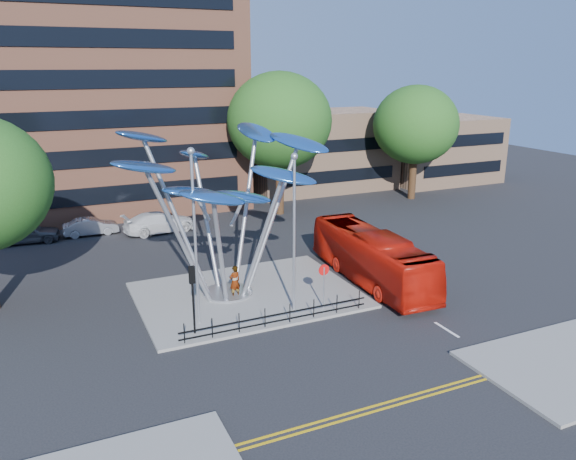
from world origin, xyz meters
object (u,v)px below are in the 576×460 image
pedestrian (235,281)px  parked_car_right (159,222)px  red_bus (372,257)px  street_lamp_right (294,219)px  tree_right (279,121)px  no_entry_sign_island (324,279)px  street_lamp_left (194,223)px  parked_car_mid (91,227)px  tree_far (416,125)px  leaf_sculpture (222,176)px  parked_car_left (26,232)px  traffic_light_island (192,285)px

pedestrian → parked_car_right: 14.87m
red_bus → street_lamp_right: bearing=-158.6°
tree_right → street_lamp_right: 20.64m
no_entry_sign_island → street_lamp_left: bearing=171.4°
no_entry_sign_island → parked_car_mid: no_entry_sign_island is taller
tree_far → parked_car_mid: bearing=179.8°
leaf_sculpture → street_lamp_left: (-2.43, -3.18, -1.52)m
tree_far → parked_car_left: (-34.25, -0.00, -6.32)m
leaf_sculpture → parked_car_right: leaf_sculpture is taller
street_lamp_right → parked_car_mid: size_ratio=2.05×
red_bus → pedestrian: size_ratio=6.05×
leaf_sculpture → parked_car_mid: 17.57m
street_lamp_right → red_bus: (6.10, 2.10, -3.55)m
leaf_sculpture → parked_car_right: bearing=93.0°
parked_car_right → street_lamp_right: bearing=-176.2°
leaf_sculpture → tree_right: bearing=56.7°
no_entry_sign_island → parked_car_right: (-4.79, 18.17, -1.02)m
red_bus → pedestrian: red_bus is taller
parked_car_left → parked_car_right: size_ratio=0.83×
street_lamp_left → traffic_light_island: size_ratio=2.57×
no_entry_sign_island → red_bus: size_ratio=0.22×
pedestrian → tree_right: bearing=-135.1°
leaf_sculpture → pedestrian: bearing=-70.5°
red_bus → parked_car_mid: (-14.35, 17.00, -0.88)m
parked_car_mid → parked_car_right: (4.96, -1.42, 0.13)m
tree_far → street_lamp_right: 28.76m
tree_far → street_lamp_right: size_ratio=1.30×
tree_far → parked_car_mid: 30.44m
traffic_light_island → parked_car_right: 18.41m
street_lamp_left → street_lamp_right: size_ratio=1.06×
red_bus → pedestrian: 8.42m
red_bus → parked_car_left: size_ratio=2.41×
street_lamp_right → tree_far: bearing=41.5°
parked_car_mid → parked_car_right: bearing=-105.3°
no_entry_sign_island → parked_car_left: no_entry_sign_island is taller
street_lamp_right → traffic_light_island: (-5.50, -0.50, -2.48)m
pedestrian → parked_car_right: (-1.02, 14.83, -0.27)m
tree_right → parked_car_right: bearing=-173.0°
tree_far → street_lamp_left: tree_far is taller
tree_right → tree_far: tree_right is taller
street_lamp_left → traffic_light_island: 2.96m
pedestrian → parked_car_mid: 17.32m
parked_car_left → leaf_sculpture: bearing=-141.1°
street_lamp_left → no_entry_sign_island: 7.47m
traffic_light_island → tree_right: bearing=56.3°
street_lamp_left → tree_far: bearing=34.9°
tree_far → red_bus: (-15.40, -16.90, -5.56)m
street_lamp_right → red_bus: street_lamp_right is taller
tree_far → no_entry_sign_island: size_ratio=4.41×
traffic_light_island → pedestrian: size_ratio=1.87×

